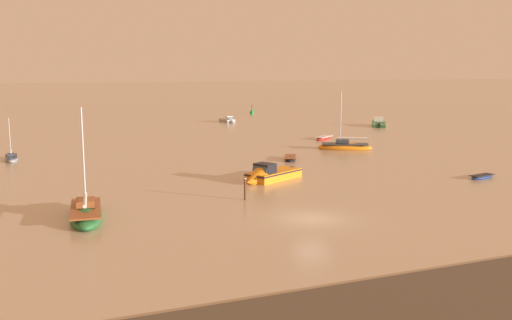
{
  "coord_description": "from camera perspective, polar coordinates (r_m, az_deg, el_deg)",
  "views": [
    {
      "loc": [
        -17.66,
        -33.45,
        10.15
      ],
      "look_at": [
        5.06,
        22.64,
        0.37
      ],
      "focal_mm": 39.91,
      "sensor_mm": 36.0,
      "label": 1
    }
  ],
  "objects": [
    {
      "name": "sailboat_moored_2",
      "position": [
        69.0,
        -23.32,
        0.15
      ],
      "size": [
        1.46,
        4.47,
        4.99
      ],
      "rotation": [
        0.0,
        0.0,
        4.73
      ],
      "color": "gray",
      "rests_on": "ground"
    },
    {
      "name": "sailboat_moored_0",
      "position": [
        72.77,
        8.9,
        1.31
      ],
      "size": [
        6.94,
        5.3,
        7.64
      ],
      "rotation": [
        0.0,
        0.0,
        2.61
      ],
      "color": "orange",
      "rests_on": "ground"
    },
    {
      "name": "motorboat_moored_1",
      "position": [
        108.33,
        -2.76,
        3.93
      ],
      "size": [
        2.06,
        4.85,
        1.79
      ],
      "rotation": [
        0.0,
        0.0,
        4.81
      ],
      "color": "gray",
      "rests_on": "ground"
    },
    {
      "name": "motorboat_moored_0",
      "position": [
        103.98,
        12.16,
        3.57
      ],
      "size": [
        5.07,
        6.39,
        2.35
      ],
      "rotation": [
        0.0,
        0.0,
        1.02
      ],
      "color": "#23602D",
      "rests_on": "ground"
    },
    {
      "name": "sailboat_moored_1",
      "position": [
        40.6,
        -16.68,
        -5.19
      ],
      "size": [
        2.92,
        7.27,
        7.94
      ],
      "rotation": [
        0.0,
        0.0,
        1.47
      ],
      "color": "#23602D",
      "rests_on": "ground"
    },
    {
      "name": "rowboat_moored_4",
      "position": [
        82.85,
        6.79,
        2.19
      ],
      "size": [
        3.84,
        3.29,
        0.6
      ],
      "rotation": [
        0.0,
        0.0,
        3.77
      ],
      "color": "red",
      "rests_on": "ground"
    },
    {
      "name": "channel_buoy",
      "position": [
        128.38,
        -0.41,
        4.85
      ],
      "size": [
        0.9,
        0.9,
        2.3
      ],
      "color": "#198C2D",
      "rests_on": "ground"
    },
    {
      "name": "ground_plane",
      "position": [
        39.16,
        5.62,
        -5.89
      ],
      "size": [
        800.0,
        800.0,
        0.0
      ],
      "primitive_type": "plane",
      "color": "tan"
    },
    {
      "name": "rowboat_moored_0",
      "position": [
        63.86,
        3.44,
        0.16
      ],
      "size": [
        2.79,
        3.83,
        0.58
      ],
      "rotation": [
        0.0,
        0.0,
        4.24
      ],
      "color": "black",
      "rests_on": "ground"
    },
    {
      "name": "rowboat_moored_5",
      "position": [
        57.14,
        21.7,
        -1.58
      ],
      "size": [
        3.02,
        1.53,
        0.45
      ],
      "rotation": [
        0.0,
        0.0,
        3.34
      ],
      "color": "navy",
      "rests_on": "ground"
    },
    {
      "name": "motorboat_moored_2",
      "position": [
        51.75,
        1.11,
        -1.71
      ],
      "size": [
        6.85,
        5.02,
        2.49
      ],
      "rotation": [
        0.0,
        0.0,
        3.62
      ],
      "color": "orange",
      "rests_on": "ground"
    },
    {
      "name": "mooring_post_near",
      "position": [
        44.26,
        -1.1,
        -2.96
      ],
      "size": [
        0.22,
        0.22,
        1.97
      ],
      "color": "#523323",
      "rests_on": "ground"
    }
  ]
}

